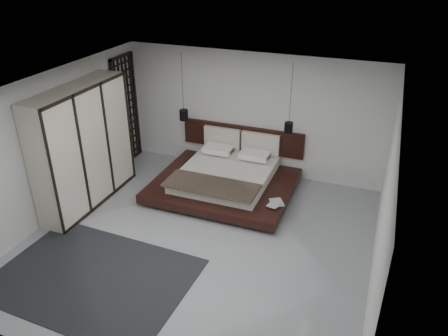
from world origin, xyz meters
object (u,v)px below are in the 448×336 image
at_px(lattice_screen, 127,110).
at_px(wardrobe, 83,147).
at_px(bed, 226,177).
at_px(pendant_left, 184,115).
at_px(pendant_right, 289,127).
at_px(rug, 93,277).

height_order(lattice_screen, wardrobe, lattice_screen).
bearing_deg(lattice_screen, bed, -11.28).
xyz_separation_m(pendant_left, wardrobe, (-1.30, -1.92, -0.18)).
height_order(bed, wardrobe, wardrobe).
bearing_deg(pendant_right, lattice_screen, 178.90).
relative_size(bed, pendant_left, 1.93).
xyz_separation_m(lattice_screen, rug, (1.75, -4.01, -1.29)).
bearing_deg(wardrobe, lattice_screen, 97.19).
distance_m(pendant_right, wardrobe, 4.17).
bearing_deg(pendant_right, pendant_left, 180.00).
height_order(lattice_screen, rug, lattice_screen).
relative_size(pendant_left, wardrobe, 0.60).
xyz_separation_m(lattice_screen, pendant_left, (1.55, -0.08, 0.12)).
xyz_separation_m(lattice_screen, wardrobe, (0.25, -1.99, -0.07)).
bearing_deg(pendant_right, bed, -158.48).
bearing_deg(wardrobe, rug, -53.40).
xyz_separation_m(bed, pendant_left, (-1.20, 0.47, 1.12)).
bearing_deg(bed, rug, -106.03).
bearing_deg(rug, lattice_screen, 113.57).
bearing_deg(bed, wardrobe, -149.87).
bearing_deg(lattice_screen, pendant_left, -2.79).
height_order(bed, pendant_left, pendant_left).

